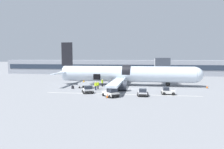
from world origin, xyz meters
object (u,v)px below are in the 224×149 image
at_px(ground_crew_loader_a, 84,83).
at_px(suitcase_on_tarmac_spare, 89,88).
at_px(ground_crew_loader_b, 102,83).
at_px(ground_crew_supervisor, 96,86).
at_px(suitcase_on_tarmac_upright, 73,87).
at_px(baggage_tug_mid, 168,91).
at_px(baggage_tug_lead, 111,93).
at_px(ground_crew_driver, 98,85).
at_px(baggage_cart_loading, 86,85).
at_px(baggage_tug_spare, 88,90).
at_px(baggage_tug_rear, 143,93).
at_px(airplane, 125,74).

xyz_separation_m(ground_crew_loader_a, suitcase_on_tarmac_spare, (2.60, -4.93, -0.46)).
xyz_separation_m(ground_crew_loader_b, ground_crew_supervisor, (-0.24, -5.49, 0.05)).
bearing_deg(suitcase_on_tarmac_spare, suitcase_on_tarmac_upright, 167.95).
bearing_deg(ground_crew_loader_a, baggage_tug_mid, -22.94).
bearing_deg(baggage_tug_mid, baggage_tug_lead, -159.68).
xyz_separation_m(baggage_tug_mid, ground_crew_loader_b, (-14.08, 8.23, 0.32)).
bearing_deg(ground_crew_supervisor, ground_crew_driver, 85.75).
xyz_separation_m(ground_crew_supervisor, suitcase_on_tarmac_spare, (-1.55, 0.14, -0.60)).
bearing_deg(ground_crew_driver, baggage_cart_loading, 162.24).
xyz_separation_m(ground_crew_loader_a, ground_crew_supervisor, (4.15, -5.08, 0.13)).
bearing_deg(baggage_tug_mid, baggage_tug_spare, -176.56).
height_order(baggage_tug_spare, baggage_cart_loading, baggage_tug_spare).
height_order(baggage_cart_loading, ground_crew_loader_a, ground_crew_loader_a).
xyz_separation_m(ground_crew_driver, suitcase_on_tarmac_upright, (-5.53, -0.57, -0.54)).
relative_size(baggage_tug_mid, baggage_tug_rear, 0.85).
height_order(airplane, baggage_tug_rear, airplane).
height_order(baggage_tug_rear, ground_crew_driver, ground_crew_driver).
height_order(ground_crew_loader_a, ground_crew_loader_b, ground_crew_loader_b).
relative_size(baggage_cart_loading, ground_crew_supervisor, 2.28).
distance_m(suitcase_on_tarmac_upright, suitcase_on_tarmac_spare, 3.95).
xyz_separation_m(baggage_cart_loading, ground_crew_supervisor, (2.90, -2.50, 0.35)).
height_order(baggage_tug_mid, baggage_tug_rear, baggage_tug_mid).
bearing_deg(suitcase_on_tarmac_upright, baggage_cart_loading, 31.43).
relative_size(baggage_tug_spare, ground_crew_loader_a, 1.90).
distance_m(baggage_cart_loading, ground_crew_driver, 3.18).
height_order(ground_crew_loader_b, ground_crew_driver, ground_crew_loader_b).
bearing_deg(ground_crew_supervisor, baggage_cart_loading, 139.19).
bearing_deg(baggage_cart_loading, airplane, 34.77).
distance_m(baggage_tug_lead, ground_crew_loader_b, 12.61).
bearing_deg(baggage_tug_mid, baggage_tug_rear, -156.07).
xyz_separation_m(baggage_cart_loading, ground_crew_loader_a, (-1.25, 2.57, 0.22)).
relative_size(baggage_tug_spare, ground_crew_loader_b, 1.71).
distance_m(baggage_tug_spare, ground_crew_loader_b, 9.18).
relative_size(baggage_tug_lead, baggage_tug_rear, 1.19).
xyz_separation_m(baggage_tug_mid, baggage_cart_loading, (-17.21, 5.24, 0.02)).
relative_size(baggage_tug_lead, ground_crew_loader_b, 2.02).
bearing_deg(baggage_tug_spare, ground_crew_loader_b, 84.37).
bearing_deg(suitcase_on_tarmac_upright, baggage_tug_spare, -44.13).
relative_size(ground_crew_supervisor, suitcase_on_tarmac_upright, 2.32).
xyz_separation_m(baggage_tug_lead, baggage_tug_mid, (9.98, 3.70, -0.09)).
bearing_deg(ground_crew_driver, ground_crew_supervisor, -94.25).
relative_size(baggage_tug_lead, baggage_tug_mid, 1.40).
bearing_deg(ground_crew_supervisor, baggage_tug_spare, -100.36).
bearing_deg(ground_crew_loader_b, suitcase_on_tarmac_upright, -141.29).
bearing_deg(baggage_tug_mid, ground_crew_loader_a, 157.06).
relative_size(airplane, suitcase_on_tarmac_upright, 45.58).
bearing_deg(ground_crew_supervisor, suitcase_on_tarmac_spare, 174.72).
height_order(baggage_tug_mid, ground_crew_supervisor, ground_crew_supervisor).
bearing_deg(baggage_tug_mid, ground_crew_driver, 163.24).
bearing_deg(baggage_tug_spare, suitcase_on_tarmac_upright, 135.87).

